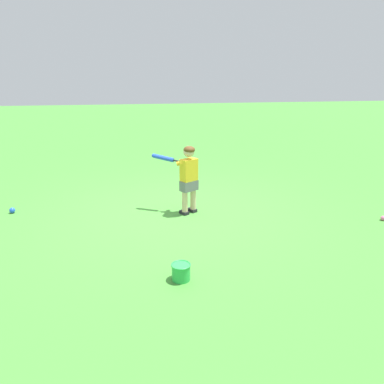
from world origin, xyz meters
The scene contains 5 objects.
ground_plane centered at (0.00, 0.00, 0.00)m, with size 40.00×40.00×0.00m, color #479338.
child_batter centered at (-0.23, 0.00, 0.65)m, with size 0.70×0.53×1.08m.
play_ball_center_lawn centered at (-3.10, 0.79, 0.04)m, with size 0.07×0.07×0.07m, color pink.
play_ball_by_bucket centered at (2.53, -0.43, 0.04)m, with size 0.09×0.09×0.09m, color blue.
toy_bucket centered at (0.14, 1.96, 0.10)m, with size 0.22×0.22×0.19m.
Camera 1 is at (0.58, 5.49, 2.17)m, focal length 34.92 mm.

